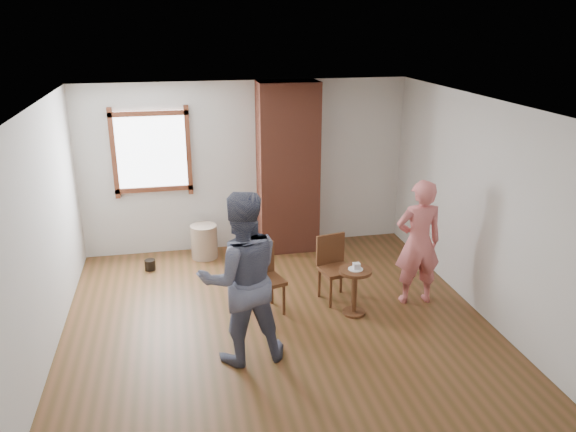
{
  "coord_description": "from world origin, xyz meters",
  "views": [
    {
      "loc": [
        -1.08,
        -5.59,
        3.46
      ],
      "look_at": [
        0.25,
        0.8,
        1.15
      ],
      "focal_mm": 35.0,
      "sensor_mm": 36.0,
      "label": 1
    }
  ],
  "objects_px": {
    "side_table": "(355,284)",
    "stoneware_crock": "(204,241)",
    "dining_chair_right": "(334,264)",
    "man": "(241,278)",
    "person_pink": "(418,243)",
    "dining_chair_left": "(263,275)"
  },
  "relations": [
    {
      "from": "dining_chair_left",
      "to": "person_pink",
      "type": "bearing_deg",
      "value": -21.64
    },
    {
      "from": "stoneware_crock",
      "to": "side_table",
      "type": "xyz_separation_m",
      "value": [
        1.69,
        -2.13,
        0.15
      ]
    },
    {
      "from": "side_table",
      "to": "person_pink",
      "type": "bearing_deg",
      "value": 10.54
    },
    {
      "from": "stoneware_crock",
      "to": "side_table",
      "type": "bearing_deg",
      "value": -51.56
    },
    {
      "from": "dining_chair_right",
      "to": "person_pink",
      "type": "bearing_deg",
      "value": -28.48
    },
    {
      "from": "stoneware_crock",
      "to": "person_pink",
      "type": "xyz_separation_m",
      "value": [
        2.55,
        -1.97,
        0.56
      ]
    },
    {
      "from": "stoneware_crock",
      "to": "dining_chair_left",
      "type": "bearing_deg",
      "value": -71.1
    },
    {
      "from": "stoneware_crock",
      "to": "man",
      "type": "relative_size",
      "value": 0.27
    },
    {
      "from": "dining_chair_left",
      "to": "person_pink",
      "type": "relative_size",
      "value": 0.53
    },
    {
      "from": "dining_chair_left",
      "to": "side_table",
      "type": "relative_size",
      "value": 1.42
    },
    {
      "from": "stoneware_crock",
      "to": "man",
      "type": "xyz_separation_m",
      "value": [
        0.23,
        -2.78,
        0.68
      ]
    },
    {
      "from": "dining_chair_left",
      "to": "side_table",
      "type": "xyz_separation_m",
      "value": [
        1.07,
        -0.33,
        -0.08
      ]
    },
    {
      "from": "man",
      "to": "side_table",
      "type": "bearing_deg",
      "value": -160.88
    },
    {
      "from": "dining_chair_right",
      "to": "man",
      "type": "height_order",
      "value": "man"
    },
    {
      "from": "man",
      "to": "person_pink",
      "type": "relative_size",
      "value": 1.15
    },
    {
      "from": "stoneware_crock",
      "to": "dining_chair_right",
      "type": "height_order",
      "value": "dining_chair_right"
    },
    {
      "from": "side_table",
      "to": "man",
      "type": "xyz_separation_m",
      "value": [
        -1.46,
        -0.65,
        0.53
      ]
    },
    {
      "from": "stoneware_crock",
      "to": "person_pink",
      "type": "bearing_deg",
      "value": -37.62
    },
    {
      "from": "person_pink",
      "to": "dining_chair_right",
      "type": "bearing_deg",
      "value": -13.49
    },
    {
      "from": "stoneware_crock",
      "to": "dining_chair_left",
      "type": "distance_m",
      "value": 1.92
    },
    {
      "from": "stoneware_crock",
      "to": "man",
      "type": "bearing_deg",
      "value": -85.25
    },
    {
      "from": "side_table",
      "to": "stoneware_crock",
      "type": "bearing_deg",
      "value": 128.44
    }
  ]
}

